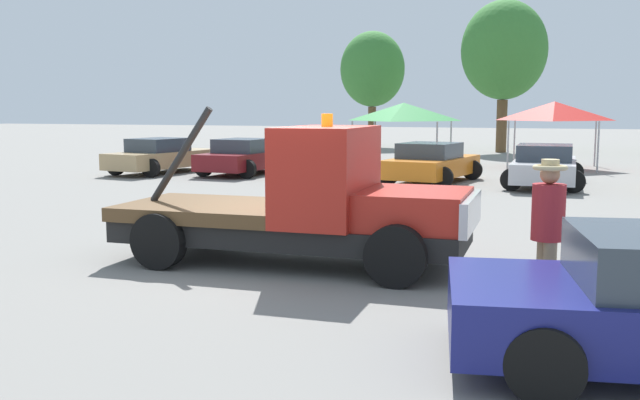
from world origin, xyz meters
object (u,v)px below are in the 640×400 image
(parked_car_tan, at_px, (162,156))
(canopy_tent_green, at_px, (404,112))
(parked_car_orange, at_px, (431,163))
(tree_center, at_px, (504,51))
(tree_right, at_px, (372,70))
(tow_truck, at_px, (311,207))
(parked_car_olive, at_px, (333,160))
(parked_car_silver, at_px, (545,166))
(parked_car_maroon, at_px, (245,157))
(canopy_tent_red, at_px, (555,111))
(person_near_truck, at_px, (548,222))

(parked_car_tan, height_order, canopy_tent_green, canopy_tent_green)
(parked_car_orange, relative_size, canopy_tent_green, 1.34)
(tree_center, height_order, tree_right, tree_center)
(tow_truck, relative_size, parked_car_olive, 1.17)
(parked_car_silver, relative_size, tree_center, 0.58)
(parked_car_maroon, xyz_separation_m, tree_right, (-0.53, 20.09, 4.24))
(canopy_tent_green, xyz_separation_m, canopy_tent_red, (6.05, 1.12, 0.04))
(parked_car_orange, height_order, parked_car_silver, same)
(parked_car_maroon, distance_m, canopy_tent_red, 12.83)
(person_near_truck, xyz_separation_m, tree_center, (-3.43, 32.03, 4.51))
(canopy_tent_green, bearing_deg, parked_car_silver, -45.77)
(parked_car_tan, distance_m, parked_car_maroon, 3.28)
(person_near_truck, height_order, canopy_tent_green, canopy_tent_green)
(canopy_tent_green, bearing_deg, parked_car_maroon, -131.15)
(parked_car_silver, xyz_separation_m, canopy_tent_green, (-5.97, 6.13, 1.66))
(canopy_tent_red, relative_size, tree_right, 0.47)
(parked_car_olive, height_order, parked_car_orange, same)
(parked_car_tan, distance_m, tree_center, 21.22)
(tow_truck, distance_m, parked_car_orange, 13.13)
(parked_car_silver, bearing_deg, tow_truck, 166.83)
(tow_truck, bearing_deg, person_near_truck, -22.95)
(parked_car_olive, height_order, parked_car_silver, same)
(parked_car_silver, distance_m, canopy_tent_red, 7.45)
(parked_car_maroon, relative_size, parked_car_olive, 0.94)
(parked_car_silver, height_order, tree_right, tree_right)
(person_near_truck, bearing_deg, parked_car_tan, -66.86)
(parked_car_silver, xyz_separation_m, canopy_tent_red, (0.08, 7.25, 1.70))
(canopy_tent_red, distance_m, tree_center, 11.08)
(parked_car_tan, xyz_separation_m, parked_car_olive, (6.75, 0.45, 0.00))
(tree_center, distance_m, tree_right, 9.05)
(parked_car_silver, bearing_deg, person_near_truck, -177.99)
(parked_car_tan, xyz_separation_m, parked_car_maroon, (3.22, 0.63, -0.00))
(parked_car_maroon, height_order, tree_center, tree_center)
(canopy_tent_green, bearing_deg, canopy_tent_red, 10.52)
(parked_car_tan, height_order, canopy_tent_red, canopy_tent_red)
(parked_car_maroon, bearing_deg, parked_car_tan, 105.51)
(person_near_truck, relative_size, canopy_tent_red, 0.55)
(parked_car_olive, bearing_deg, parked_car_tan, 99.23)
(tow_truck, distance_m, parked_car_silver, 13.57)
(tow_truck, distance_m, tree_center, 30.97)
(person_near_truck, distance_m, parked_car_maroon, 18.99)
(canopy_tent_green, height_order, tree_center, tree_center)
(canopy_tent_red, height_order, tree_center, tree_center)
(tree_right, bearing_deg, canopy_tent_green, -69.90)
(parked_car_maroon, relative_size, canopy_tent_red, 1.35)
(tow_truck, bearing_deg, tree_center, 88.22)
(tow_truck, relative_size, tree_center, 0.68)
(parked_car_tan, relative_size, tree_center, 0.59)
(person_near_truck, distance_m, tree_right, 37.46)
(tree_center, bearing_deg, canopy_tent_red, -73.54)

